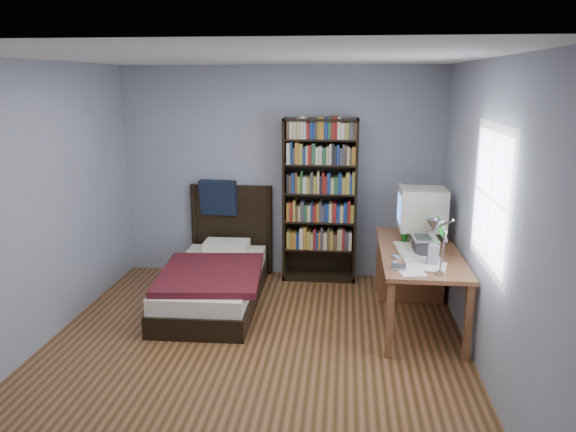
{
  "coord_description": "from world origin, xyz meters",
  "views": [
    {
      "loc": [
        0.78,
        -4.48,
        2.32
      ],
      "look_at": [
        0.22,
        0.92,
        1.01
      ],
      "focal_mm": 35.0,
      "sensor_mm": 36.0,
      "label": 1
    }
  ],
  "objects_px": {
    "keyboard": "(405,249)",
    "soda_can": "(404,239)",
    "desk_lamp": "(436,231)",
    "desk": "(412,265)",
    "bookshelf": "(320,201)",
    "bed": "(216,277)",
    "laptop": "(427,243)",
    "speaker": "(433,255)",
    "crt_monitor": "(421,210)"
  },
  "relations": [
    {
      "from": "desk_lamp",
      "to": "bed",
      "type": "bearing_deg",
      "value": 145.94
    },
    {
      "from": "crt_monitor",
      "to": "desk_lamp",
      "type": "relative_size",
      "value": 0.91
    },
    {
      "from": "desk_lamp",
      "to": "bed",
      "type": "distance_m",
      "value": 2.66
    },
    {
      "from": "keyboard",
      "to": "bookshelf",
      "type": "distance_m",
      "value": 1.48
    },
    {
      "from": "keyboard",
      "to": "soda_can",
      "type": "distance_m",
      "value": 0.23
    },
    {
      "from": "desk_lamp",
      "to": "bed",
      "type": "xyz_separation_m",
      "value": [
        -2.06,
        1.4,
        -0.94
      ]
    },
    {
      "from": "crt_monitor",
      "to": "keyboard",
      "type": "height_order",
      "value": "crt_monitor"
    },
    {
      "from": "crt_monitor",
      "to": "speaker",
      "type": "xyz_separation_m",
      "value": [
        0.01,
        -0.87,
        -0.21
      ]
    },
    {
      "from": "crt_monitor",
      "to": "laptop",
      "type": "xyz_separation_m",
      "value": [
        -0.0,
        -0.53,
        -0.2
      ]
    },
    {
      "from": "keyboard",
      "to": "desk",
      "type": "bearing_deg",
      "value": 70.14
    },
    {
      "from": "bed",
      "to": "desk",
      "type": "bearing_deg",
      "value": 3.97
    },
    {
      "from": "bookshelf",
      "to": "desk",
      "type": "bearing_deg",
      "value": -32.57
    },
    {
      "from": "desk",
      "to": "bookshelf",
      "type": "height_order",
      "value": "bookshelf"
    },
    {
      "from": "desk_lamp",
      "to": "soda_can",
      "type": "relative_size",
      "value": 5.24
    },
    {
      "from": "crt_monitor",
      "to": "laptop",
      "type": "relative_size",
      "value": 1.45
    },
    {
      "from": "crt_monitor",
      "to": "soda_can",
      "type": "bearing_deg",
      "value": -125.61
    },
    {
      "from": "desk",
      "to": "soda_can",
      "type": "height_order",
      "value": "soda_can"
    },
    {
      "from": "bookshelf",
      "to": "bed",
      "type": "xyz_separation_m",
      "value": [
        -1.08,
        -0.8,
        -0.7
      ]
    },
    {
      "from": "bookshelf",
      "to": "keyboard",
      "type": "bearing_deg",
      "value": -52.92
    },
    {
      "from": "desk",
      "to": "bed",
      "type": "relative_size",
      "value": 0.84
    },
    {
      "from": "desk",
      "to": "crt_monitor",
      "type": "relative_size",
      "value": 3.17
    },
    {
      "from": "desk_lamp",
      "to": "keyboard",
      "type": "height_order",
      "value": "desk_lamp"
    },
    {
      "from": "keyboard",
      "to": "bed",
      "type": "height_order",
      "value": "bed"
    },
    {
      "from": "crt_monitor",
      "to": "desk",
      "type": "bearing_deg",
      "value": 147.08
    },
    {
      "from": "crt_monitor",
      "to": "laptop",
      "type": "distance_m",
      "value": 0.57
    },
    {
      "from": "bed",
      "to": "bookshelf",
      "type": "bearing_deg",
      "value": 36.41
    },
    {
      "from": "desk_lamp",
      "to": "bookshelf",
      "type": "relative_size",
      "value": 0.31
    },
    {
      "from": "crt_monitor",
      "to": "desk_lamp",
      "type": "xyz_separation_m",
      "value": [
        -0.09,
        -1.51,
        0.17
      ]
    },
    {
      "from": "soda_can",
      "to": "bookshelf",
      "type": "bearing_deg",
      "value": 133.57
    },
    {
      "from": "crt_monitor",
      "to": "speaker",
      "type": "height_order",
      "value": "crt_monitor"
    },
    {
      "from": "speaker",
      "to": "keyboard",
      "type": "bearing_deg",
      "value": 132.99
    },
    {
      "from": "keyboard",
      "to": "bookshelf",
      "type": "bearing_deg",
      "value": 122.04
    },
    {
      "from": "crt_monitor",
      "to": "bed",
      "type": "xyz_separation_m",
      "value": [
        -2.15,
        -0.11,
        -0.77
      ]
    },
    {
      "from": "desk_lamp",
      "to": "laptop",
      "type": "bearing_deg",
      "value": 84.98
    },
    {
      "from": "bed",
      "to": "speaker",
      "type": "bearing_deg",
      "value": -19.3
    },
    {
      "from": "desk_lamp",
      "to": "bookshelf",
      "type": "distance_m",
      "value": 2.41
    },
    {
      "from": "desk_lamp",
      "to": "bookshelf",
      "type": "xyz_separation_m",
      "value": [
        -0.98,
        2.19,
        -0.24
      ]
    },
    {
      "from": "keyboard",
      "to": "desk_lamp",
      "type": "bearing_deg",
      "value": -89.31
    },
    {
      "from": "keyboard",
      "to": "soda_can",
      "type": "relative_size",
      "value": 3.88
    },
    {
      "from": "crt_monitor",
      "to": "desk_lamp",
      "type": "height_order",
      "value": "desk_lamp"
    },
    {
      "from": "desk",
      "to": "bookshelf",
      "type": "xyz_separation_m",
      "value": [
        -1.02,
        0.65,
        0.54
      ]
    },
    {
      "from": "desk_lamp",
      "to": "desk",
      "type": "bearing_deg",
      "value": 88.74
    },
    {
      "from": "keyboard",
      "to": "soda_can",
      "type": "xyz_separation_m",
      "value": [
        0.01,
        0.23,
        0.04
      ]
    },
    {
      "from": "speaker",
      "to": "bed",
      "type": "xyz_separation_m",
      "value": [
        -2.16,
        0.76,
        -0.56
      ]
    },
    {
      "from": "desk_lamp",
      "to": "bookshelf",
      "type": "bearing_deg",
      "value": 114.19
    },
    {
      "from": "laptop",
      "to": "desk_lamp",
      "type": "relative_size",
      "value": 0.63
    },
    {
      "from": "keyboard",
      "to": "bookshelf",
      "type": "height_order",
      "value": "bookshelf"
    },
    {
      "from": "desk_lamp",
      "to": "speaker",
      "type": "xyz_separation_m",
      "value": [
        0.1,
        0.64,
        -0.39
      ]
    },
    {
      "from": "desk",
      "to": "soda_can",
      "type": "relative_size",
      "value": 15.1
    },
    {
      "from": "desk",
      "to": "bed",
      "type": "distance_m",
      "value": 2.11
    }
  ]
}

